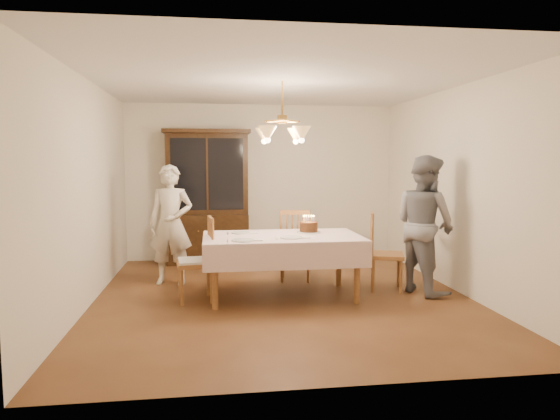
{
  "coord_description": "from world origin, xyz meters",
  "views": [
    {
      "loc": [
        -0.84,
        -5.94,
        1.66
      ],
      "look_at": [
        0.0,
        0.2,
        1.05
      ],
      "focal_mm": 32.0,
      "sensor_mm": 36.0,
      "label": 1
    }
  ],
  "objects": [
    {
      "name": "place_setting_near_left",
      "position": [
        -0.49,
        -0.35,
        0.77
      ],
      "size": [
        0.4,
        0.26,
        0.02
      ],
      "color": "white",
      "rests_on": "dining_table"
    },
    {
      "name": "place_setting_far_left",
      "position": [
        -0.48,
        0.24,
        0.77
      ],
      "size": [
        0.38,
        0.23,
        0.02
      ],
      "color": "white",
      "rests_on": "dining_table"
    },
    {
      "name": "china_hutch",
      "position": [
        -0.91,
        2.25,
        1.04
      ],
      "size": [
        1.38,
        0.54,
        2.16
      ],
      "color": "black",
      "rests_on": "ground"
    },
    {
      "name": "place_setting_near_right",
      "position": [
        0.09,
        -0.22,
        0.77
      ],
      "size": [
        0.41,
        0.26,
        0.02
      ],
      "color": "white",
      "rests_on": "dining_table"
    },
    {
      "name": "chair_left_end",
      "position": [
        -1.04,
        -0.04,
        0.45
      ],
      "size": [
        0.47,
        0.49,
        1.0
      ],
      "color": "brown",
      "rests_on": "ground"
    },
    {
      "name": "chair_far_side",
      "position": [
        0.3,
        0.83,
        0.44
      ],
      "size": [
        0.51,
        0.49,
        1.0
      ],
      "color": "brown",
      "rests_on": "ground"
    },
    {
      "name": "chandelier",
      "position": [
        -0.0,
        -0.0,
        1.98
      ],
      "size": [
        0.62,
        0.62,
        0.73
      ],
      "color": "#BF8C3F",
      "rests_on": "ground"
    },
    {
      "name": "birthday_cake",
      "position": [
        0.36,
        0.19,
        0.82
      ],
      "size": [
        0.3,
        0.3,
        0.22
      ],
      "color": "white",
      "rests_on": "dining_table"
    },
    {
      "name": "elderly_woman",
      "position": [
        -1.39,
        0.85,
        0.81
      ],
      "size": [
        0.65,
        0.48,
        1.62
      ],
      "primitive_type": "imported",
      "rotation": [
        0.0,
        0.0,
        -0.18
      ],
      "color": "beige",
      "rests_on": "ground"
    },
    {
      "name": "ground",
      "position": [
        0.0,
        0.0,
        0.0
      ],
      "size": [
        5.0,
        5.0,
        0.0
      ],
      "primitive_type": "plane",
      "color": "#553018",
      "rests_on": "ground"
    },
    {
      "name": "dining_table",
      "position": [
        0.0,
        0.0,
        0.68
      ],
      "size": [
        1.9,
        1.1,
        0.76
      ],
      "color": "brown",
      "rests_on": "ground"
    },
    {
      "name": "room_shell",
      "position": [
        0.0,
        0.0,
        1.58
      ],
      "size": [
        5.0,
        5.0,
        5.0
      ],
      "color": "white",
      "rests_on": "ground"
    },
    {
      "name": "chair_right_end",
      "position": [
        1.37,
        0.15,
        0.44
      ],
      "size": [
        0.53,
        0.54,
        1.0
      ],
      "color": "brown",
      "rests_on": "ground"
    },
    {
      "name": "adult_in_grey",
      "position": [
        1.81,
        -0.02,
        0.87
      ],
      "size": [
        0.89,
        1.01,
        1.73
      ],
      "primitive_type": "imported",
      "rotation": [
        0.0,
        0.0,
        1.9
      ],
      "color": "slate",
      "rests_on": "ground"
    }
  ]
}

